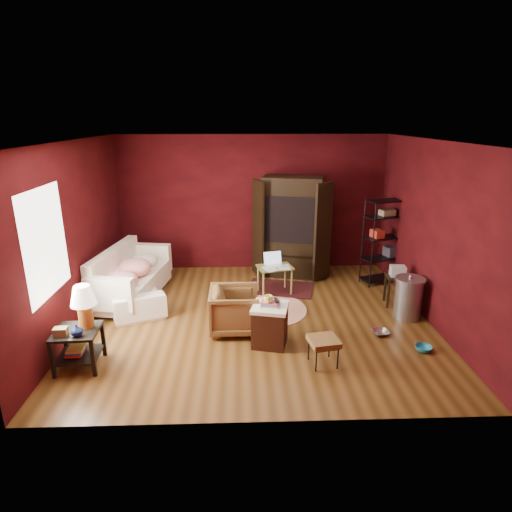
{
  "coord_description": "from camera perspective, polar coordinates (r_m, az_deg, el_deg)",
  "views": [
    {
      "loc": [
        -0.23,
        -6.31,
        3.13
      ],
      "look_at": [
        0.0,
        0.2,
        1.0
      ],
      "focal_mm": 30.0,
      "sensor_mm": 36.0,
      "label": 1
    }
  ],
  "objects": [
    {
      "name": "wire_shelving",
      "position": [
        8.6,
        16.84,
        2.33
      ],
      "size": [
        0.88,
        0.59,
        1.65
      ],
      "rotation": [
        0.0,
        0.0,
        0.33
      ],
      "color": "black",
      "rests_on": "ground"
    },
    {
      "name": "pet_bowl_turquoise",
      "position": [
        6.53,
        21.5,
        -10.79
      ],
      "size": [
        0.24,
        0.09,
        0.23
      ],
      "primitive_type": "imported",
      "rotation": [
        0.0,
        0.0,
        -0.06
      ],
      "color": "teal",
      "rests_on": "ground"
    },
    {
      "name": "mug",
      "position": [
        5.95,
        1.63,
        -5.63
      ],
      "size": [
        0.15,
        0.13,
        0.13
      ],
      "primitive_type": "imported",
      "rotation": [
        0.0,
        0.0,
        0.2
      ],
      "color": "#FFFE7C",
      "rests_on": "hamper"
    },
    {
      "name": "laptop_desk",
      "position": [
        7.82,
        2.51,
        -1.78
      ],
      "size": [
        0.7,
        0.6,
        0.76
      ],
      "rotation": [
        0.0,
        0.0,
        0.24
      ],
      "color": "olive",
      "rests_on": "ground"
    },
    {
      "name": "vase",
      "position": [
        5.84,
        -22.8,
        -9.14
      ],
      "size": [
        0.18,
        0.19,
        0.15
      ],
      "primitive_type": "imported",
      "rotation": [
        0.0,
        0.0,
        0.25
      ],
      "color": "#0E1946",
      "rests_on": "side_table"
    },
    {
      "name": "footstool",
      "position": [
        5.76,
        9.01,
        -11.27
      ],
      "size": [
        0.43,
        0.43,
        0.38
      ],
      "rotation": [
        0.0,
        0.0,
        0.18
      ],
      "color": "black",
      "rests_on": "ground"
    },
    {
      "name": "pet_bowl_steel",
      "position": [
        6.77,
        16.35,
        -9.06
      ],
      "size": [
        0.26,
        0.1,
        0.25
      ],
      "primitive_type": "imported",
      "rotation": [
        0.0,
        0.0,
        0.15
      ],
      "color": "#B3B6BB",
      "rests_on": "ground"
    },
    {
      "name": "trash_can",
      "position": [
        7.35,
        19.63,
        -5.26
      ],
      "size": [
        0.59,
        0.59,
        0.74
      ],
      "rotation": [
        0.0,
        0.0,
        -0.3
      ],
      "color": "#A3A6AA",
      "rests_on": "ground"
    },
    {
      "name": "rug_oriental",
      "position": [
        8.18,
        3.21,
        -4.29
      ],
      "size": [
        1.38,
        1.08,
        0.01
      ],
      "rotation": [
        0.0,
        0.0,
        -0.24
      ],
      "color": "#4C1416",
      "rests_on": "ground"
    },
    {
      "name": "small_stand",
      "position": [
        7.71,
        18.32,
        -2.55
      ],
      "size": [
        0.4,
        0.4,
        0.71
      ],
      "rotation": [
        0.0,
        0.0,
        -0.13
      ],
      "color": "black",
      "rests_on": "ground"
    },
    {
      "name": "sofa_cushions",
      "position": [
        7.91,
        -16.53,
        -2.75
      ],
      "size": [
        1.11,
        2.13,
        0.85
      ],
      "rotation": [
        0.0,
        0.0,
        -0.15
      ],
      "color": "white",
      "rests_on": "sofa"
    },
    {
      "name": "rug_round",
      "position": [
        7.34,
        1.34,
        -7.09
      ],
      "size": [
        1.84,
        1.84,
        0.01
      ],
      "rotation": [
        0.0,
        0.0,
        0.42
      ],
      "color": "white",
      "rests_on": "ground"
    },
    {
      "name": "armchair",
      "position": [
        6.52,
        -2.84,
        -6.95
      ],
      "size": [
        0.68,
        0.73,
        0.75
      ],
      "primitive_type": "imported",
      "rotation": [
        0.0,
        0.0,
        1.57
      ],
      "color": "black",
      "rests_on": "ground"
    },
    {
      "name": "sofa",
      "position": [
        7.9,
        -16.44,
        -2.8
      ],
      "size": [
        1.36,
        2.18,
        0.82
      ],
      "primitive_type": "imported",
      "rotation": [
        0.0,
        0.0,
        1.96
      ],
      "color": "white",
      "rests_on": "ground"
    },
    {
      "name": "room",
      "position": [
        6.54,
        -0.28,
        2.77
      ],
      "size": [
        5.54,
        5.04,
        2.84
      ],
      "color": "brown",
      "rests_on": "ground"
    },
    {
      "name": "tv_armoire",
      "position": [
        8.63,
        4.79,
        4.11
      ],
      "size": [
        1.55,
        1.07,
        2.02
      ],
      "rotation": [
        0.0,
        0.0,
        -0.24
      ],
      "color": "black",
      "rests_on": "ground"
    },
    {
      "name": "side_table",
      "position": [
        5.99,
        -22.36,
        -7.77
      ],
      "size": [
        0.58,
        0.58,
        1.1
      ],
      "rotation": [
        0.0,
        0.0,
        0.05
      ],
      "color": "black",
      "rests_on": "ground"
    },
    {
      "name": "hamper",
      "position": [
        6.17,
        1.87,
        -9.07
      ],
      "size": [
        0.59,
        0.59,
        0.69
      ],
      "rotation": [
        0.0,
        0.0,
        -0.23
      ],
      "color": "#401C0E",
      "rests_on": "ground"
    }
  ]
}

